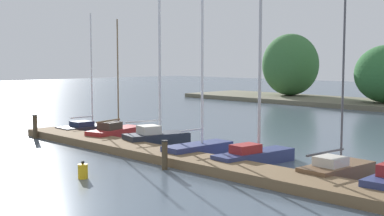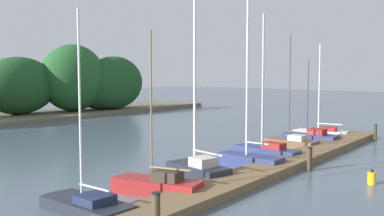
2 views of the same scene
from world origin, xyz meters
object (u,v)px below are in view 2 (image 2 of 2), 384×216
object	(u,v)px
mooring_piling_0	(156,214)
channel_buoy_0	(372,178)
sailboat_1	(156,184)
sailboat_3	(248,157)
sailboat_4	(265,148)
sailboat_5	(291,142)
mooring_piling_1	(310,159)
sailboat_2	(197,167)
sailboat_6	(309,137)
sailboat_0	(85,204)
mooring_piling_2	(375,132)
sailboat_7	(321,131)

from	to	relation	value
mooring_piling_0	channel_buoy_0	size ratio (longest dim) A/B	1.98
sailboat_1	mooring_piling_0	distance (m)	4.24
sailboat_3	sailboat_1	bearing A→B (deg)	90.11
sailboat_1	sailboat_4	world-z (taller)	sailboat_4
sailboat_1	sailboat_3	xyz separation A→B (m)	(6.32, -0.28, 0.07)
sailboat_5	mooring_piling_1	size ratio (longest dim) A/B	6.14
sailboat_2	mooring_piling_1	distance (m)	5.39
sailboat_5	sailboat_6	xyz separation A→B (m)	(2.39, -0.15, 0.01)
mooring_piling_0	sailboat_0	bearing A→B (deg)	87.61
sailboat_6	mooring_piling_2	distance (m)	4.58
sailboat_1	sailboat_7	xyz separation A→B (m)	(17.88, 0.61, -0.03)
sailboat_1	sailboat_5	world-z (taller)	sailboat_5
sailboat_0	sailboat_4	bearing A→B (deg)	-88.84
sailboat_2	channel_buoy_0	distance (m)	7.15
sailboat_1	sailboat_4	size ratio (longest dim) A/B	0.80
sailboat_1	sailboat_6	bearing A→B (deg)	-102.71
sailboat_5	mooring_piling_0	world-z (taller)	sailboat_5
sailboat_4	mooring_piling_1	bearing A→B (deg)	157.15
mooring_piling_2	sailboat_0	bearing A→B (deg)	171.03
sailboat_1	sailboat_6	world-z (taller)	sailboat_1
sailboat_1	mooring_piling_1	distance (m)	7.80
sailboat_5	mooring_piling_0	xyz separation A→B (m)	(-15.54, -3.14, 0.27)
sailboat_2	sailboat_6	bearing A→B (deg)	-76.66
sailboat_7	sailboat_6	bearing A→B (deg)	90.30
sailboat_4	mooring_piling_2	distance (m)	9.76
sailboat_7	mooring_piling_1	size ratio (longest dim) A/B	5.85
sailboat_7	mooring_piling_1	bearing A→B (deg)	100.75
sailboat_5	channel_buoy_0	distance (m)	8.74
sailboat_3	mooring_piling_2	distance (m)	12.12
sailboat_2	sailboat_7	bearing A→B (deg)	-74.83
sailboat_0	mooring_piling_1	xyz separation A→B (m)	(10.20, -3.40, 0.26)
sailboat_2	mooring_piling_2	bearing A→B (deg)	-88.12
sailboat_3	mooring_piling_1	bearing A→B (deg)	-159.72
mooring_piling_0	sailboat_1	bearing A→B (deg)	41.98
sailboat_6	channel_buoy_0	size ratio (longest dim) A/B	8.43
sailboat_5	mooring_piling_2	xyz separation A→B (m)	(5.74, -3.27, 0.20)
sailboat_7	mooring_piling_2	distance (m)	3.59
sailboat_6	sailboat_4	bearing A→B (deg)	87.07
sailboat_2	sailboat_3	xyz separation A→B (m)	(3.41, -0.54, -0.06)
sailboat_6	sailboat_7	size ratio (longest dim) A/B	0.82
sailboat_4	sailboat_7	distance (m)	9.00
mooring_piling_0	mooring_piling_1	xyz separation A→B (m)	(10.34, -0.20, -0.07)
sailboat_1	sailboat_6	size ratio (longest dim) A/B	1.16
sailboat_3	sailboat_4	bearing A→B (deg)	-77.05
sailboat_3	sailboat_7	world-z (taller)	sailboat_3
channel_buoy_0	mooring_piling_2	bearing A→B (deg)	14.50
sailboat_5	sailboat_7	size ratio (longest dim) A/B	1.05
sailboat_3	sailboat_4	xyz separation A→B (m)	(2.58, 0.47, 0.01)
sailboat_1	mooring_piling_0	xyz separation A→B (m)	(-3.14, -2.83, 0.25)
sailboat_7	mooring_piling_0	world-z (taller)	sailboat_7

